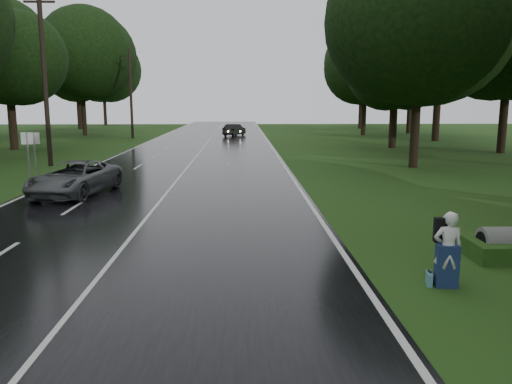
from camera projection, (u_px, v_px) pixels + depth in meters
The scene contains 17 objects.
ground at pixel (94, 285), 10.97m from camera, with size 160.00×160.00×0.00m, color #224514.
road at pixel (188, 167), 30.65m from camera, with size 12.00×140.00×0.04m, color black.
lane_center at pixel (188, 166), 30.64m from camera, with size 0.12×140.00×0.01m, color silver.
grey_car at pixel (75, 178), 21.25m from camera, with size 2.31×5.01×1.39m, color #535658.
far_car at pixel (234, 130), 58.03m from camera, with size 1.41×4.06×1.34m, color black.
hitchhiker at pixel (447, 252), 10.75m from camera, with size 0.65×0.60×1.64m.
suitcase at pixel (429, 279), 10.95m from camera, with size 0.11×0.39×0.27m, color teal.
culvert at pixel (510, 257), 12.95m from camera, with size 0.78×0.78×1.56m, color slate.
utility_pole_mid at pixel (51, 166), 31.22m from camera, with size 1.80×0.28×10.68m, color black, non-canonical shape.
utility_pole_far at pixel (133, 138), 54.89m from camera, with size 1.80×0.28×9.28m, color black, non-canonical shape.
road_sign_a at pixel (30, 182), 25.05m from camera, with size 0.58×0.10×2.43m, color white, non-canonical shape.
road_sign_b at pixel (37, 179), 25.85m from camera, with size 0.57×0.10×2.36m, color white, non-canonical shape.
tree_left_e at pixel (15, 150), 41.82m from camera, with size 8.55×8.55×13.36m, color black, non-canonical shape.
tree_left_f at pixel (85, 135), 59.31m from camera, with size 10.20×10.20×15.93m, color black, non-canonical shape.
tree_right_d at pixel (413, 167), 30.55m from camera, with size 9.32×9.32×14.56m, color black, non-canonical shape.
tree_right_e at pixel (392, 148), 43.43m from camera, with size 7.55×7.55×11.79m, color black, non-canonical shape.
tree_right_f at pixel (363, 135), 59.88m from camera, with size 8.67×8.67×13.55m, color black, non-canonical shape.
Camera 1 is at (3.18, -10.55, 3.89)m, focal length 35.73 mm.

